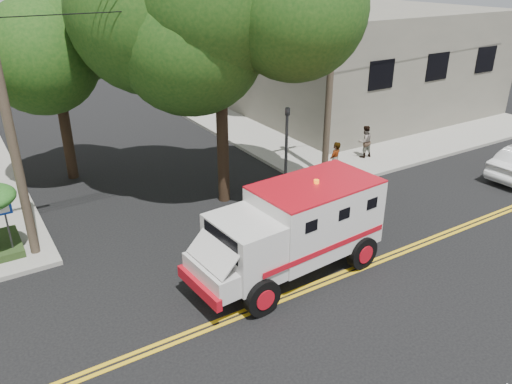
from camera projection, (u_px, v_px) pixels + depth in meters
ground at (288, 296)px, 13.98m from camera, size 100.00×100.00×0.00m
sidewalk_ne at (340, 113)px, 30.87m from camera, size 17.00×17.00×0.15m
building_right at (357, 59)px, 30.70m from camera, size 14.00×12.00×6.00m
utility_pole_left at (7, 119)px, 14.05m from camera, size 0.28×0.28×9.00m
utility_pole_right at (330, 73)px, 19.93m from camera, size 0.28×0.28×9.00m
tree_main at (234, 6)px, 16.71m from camera, size 6.08×5.70×9.85m
tree_left at (61, 42)px, 19.41m from camera, size 4.48×4.20×7.70m
tree_right at (257, 11)px, 27.88m from camera, size 4.80×4.50×8.20m
traffic_signal at (286, 142)px, 19.21m from camera, size 0.15×0.18×3.60m
accessibility_sign at (7, 220)px, 15.19m from camera, size 0.45×0.10×2.02m
armored_truck at (295, 226)px, 14.48m from camera, size 6.09×2.77×2.70m
pedestrian_a at (335, 161)px, 20.82m from camera, size 0.71×0.58×1.67m
pedestrian_b at (365, 142)px, 23.36m from camera, size 0.80×0.65×1.52m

